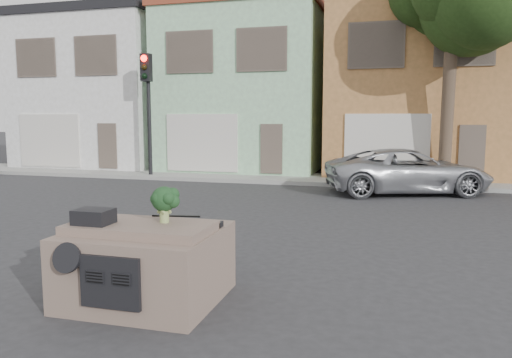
% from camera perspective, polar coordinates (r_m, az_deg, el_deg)
% --- Properties ---
extents(ground_plane, '(120.00, 120.00, 0.00)m').
position_cam_1_polar(ground_plane, '(9.97, -4.12, -7.66)').
color(ground_plane, '#303033').
rests_on(ground_plane, ground).
extents(sidewalk, '(40.00, 3.00, 0.15)m').
position_cam_1_polar(sidewalk, '(19.99, 6.08, 0.02)').
color(sidewalk, gray).
rests_on(sidewalk, ground).
extents(townhouse_white, '(7.20, 8.20, 7.55)m').
position_cam_1_polar(townhouse_white, '(27.58, -15.78, 9.45)').
color(townhouse_white, white).
rests_on(townhouse_white, ground).
extents(townhouse_mint, '(7.20, 8.20, 7.55)m').
position_cam_1_polar(townhouse_mint, '(24.55, -0.42, 10.03)').
color(townhouse_mint, '#A0D5A5').
rests_on(townhouse_mint, ground).
extents(townhouse_tan, '(7.20, 8.20, 7.55)m').
position_cam_1_polar(townhouse_tan, '(23.61, 17.63, 9.81)').
color(townhouse_tan, '#AC7540').
rests_on(townhouse_tan, ground).
extents(silver_pickup, '(5.86, 4.05, 1.49)m').
position_cam_1_polar(silver_pickup, '(17.39, 16.87, -1.57)').
color(silver_pickup, '#ACAEB4').
rests_on(silver_pickup, ground).
extents(traffic_signal, '(0.40, 0.40, 5.10)m').
position_cam_1_polar(traffic_signal, '(20.98, -12.23, 7.01)').
color(traffic_signal, black).
rests_on(traffic_signal, ground).
extents(tree_near, '(4.40, 4.00, 8.50)m').
position_cam_1_polar(tree_near, '(19.02, 21.23, 11.82)').
color(tree_near, '#203813').
rests_on(tree_near, ground).
extents(car_dashboard, '(2.00, 1.80, 1.12)m').
position_cam_1_polar(car_dashboard, '(7.17, -12.37, -9.10)').
color(car_dashboard, '#745F53').
rests_on(car_dashboard, ground).
extents(instrument_hump, '(0.48, 0.38, 0.20)m').
position_cam_1_polar(instrument_hump, '(7.02, -18.05, -4.10)').
color(instrument_hump, black).
rests_on(instrument_hump, car_dashboard).
extents(wiper_arm, '(0.69, 0.15, 0.02)m').
position_cam_1_polar(wiper_arm, '(7.25, -9.12, -4.21)').
color(wiper_arm, black).
rests_on(wiper_arm, car_dashboard).
extents(broccoli, '(0.55, 0.55, 0.50)m').
position_cam_1_polar(broccoli, '(6.86, -10.47, -2.84)').
color(broccoli, black).
rests_on(broccoli, car_dashboard).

